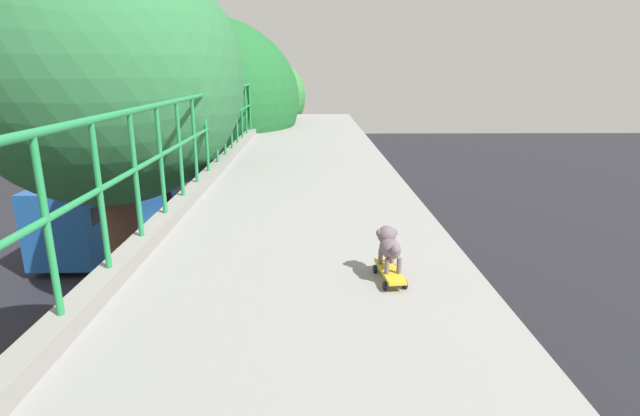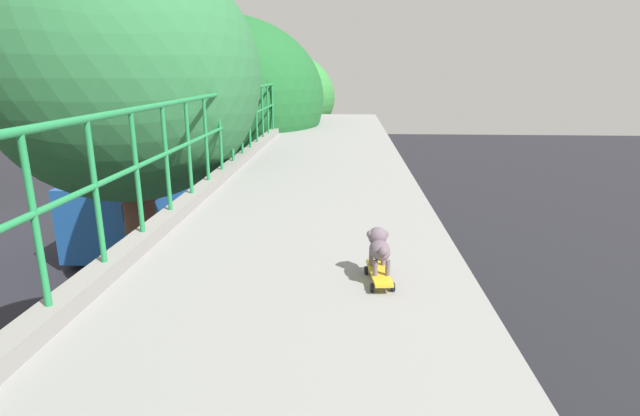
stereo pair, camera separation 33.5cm
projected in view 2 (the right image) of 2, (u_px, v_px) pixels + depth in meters
The scene contains 6 objects.
city_bus at pixel (147, 191), 23.83m from camera, with size 2.68×11.61×3.24m.
roadside_tree_mid at pixel (126, 82), 8.11m from camera, with size 4.49×4.49×9.52m.
roadside_tree_far at pixel (225, 100), 14.46m from camera, with size 5.88×5.88×9.10m.
roadside_tree_farthest at pixel (277, 98), 24.96m from camera, with size 5.93×5.93×8.54m.
toy_skateboard at pixel (379, 274), 3.72m from camera, with size 0.22×0.50×0.09m.
small_dog at pixel (379, 246), 3.73m from camera, with size 0.19×0.39×0.31m.
Camera 2 is at (1.62, -0.13, 7.52)m, focal length 27.33 mm.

